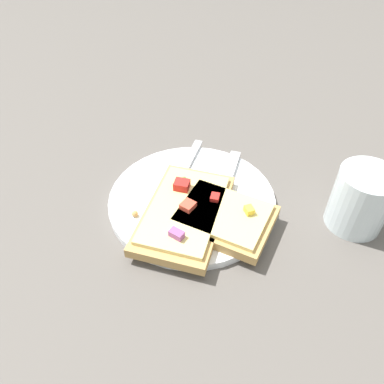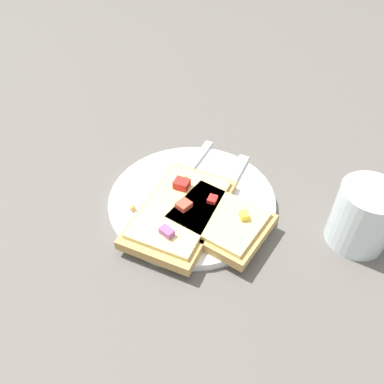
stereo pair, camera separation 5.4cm
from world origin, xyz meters
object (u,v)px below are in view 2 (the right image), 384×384
at_px(knife, 227,188).
at_px(pizza_slice_corner, 218,220).
at_px(plate, 192,200).
at_px(pizza_slice_main, 181,211).
at_px(fork, 176,186).
at_px(drinking_glass, 363,216).

xyz_separation_m(knife, pizza_slice_corner, (-0.05, 0.05, 0.01)).
relative_size(plate, pizza_slice_corner, 1.54).
height_order(plate, knife, knife).
distance_m(plate, pizza_slice_corner, 0.07).
relative_size(plate, knife, 1.42).
height_order(knife, pizza_slice_main, pizza_slice_main).
bearing_deg(pizza_slice_corner, pizza_slice_main, -162.39).
distance_m(plate, knife, 0.06).
relative_size(fork, pizza_slice_main, 0.99).
relative_size(knife, drinking_glass, 1.95).
bearing_deg(knife, pizza_slice_corner, 10.46).
distance_m(fork, pizza_slice_main, 0.06).
distance_m(plate, fork, 0.03).
xyz_separation_m(plate, pizza_slice_main, (-0.02, 0.03, 0.02)).
relative_size(pizza_slice_main, drinking_glass, 2.29).
distance_m(knife, drinking_glass, 0.19).
height_order(pizza_slice_corner, drinking_glass, drinking_glass).
xyz_separation_m(pizza_slice_corner, drinking_glass, (-0.11, -0.14, 0.02)).
height_order(fork, drinking_glass, drinking_glass).
bearing_deg(plate, knife, -105.06).
xyz_separation_m(plate, pizza_slice_corner, (-0.06, -0.00, 0.02)).
bearing_deg(knife, pizza_slice_main, -26.91).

